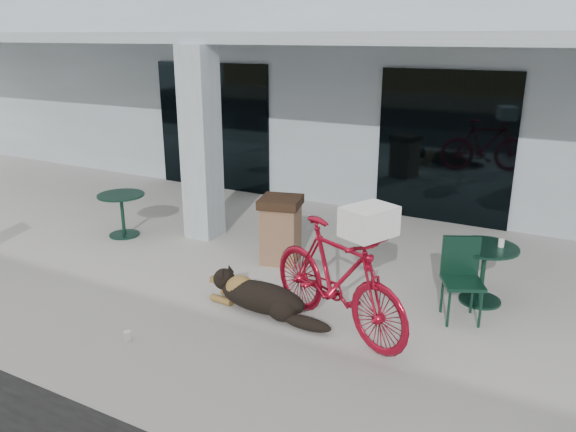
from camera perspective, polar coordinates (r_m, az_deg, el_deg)
The scene contains 15 objects.
ground at distance 7.17m, azimuth -9.70°, elevation -9.36°, with size 80.00×80.00×0.00m, color #A7A59E.
building at distance 14.08m, azimuth 12.06°, elevation 13.46°, with size 22.00×7.00×4.50m, color #B0BEC8.
storefront_glass_left at distance 12.43m, azimuth -7.62°, elevation 8.96°, with size 2.80×0.06×2.70m, color black.
storefront_glass_right at distance 10.35m, azimuth 15.60°, elevation 6.67°, with size 2.40×0.06×2.70m, color black.
column at distance 9.28m, azimuth -8.83°, elevation 7.19°, with size 0.50×0.50×3.12m, color #B0BEC8.
overhang at distance 9.45m, azimuth 3.34°, elevation 17.62°, with size 22.00×2.80×0.18m, color #B0BEC8.
bicycle at distance 6.37m, azimuth 4.99°, elevation -6.36°, with size 0.60×2.14×1.28m, color maroon.
laundry_basket at distance 5.79m, azimuth 8.23°, elevation -0.55°, with size 0.53×0.39×0.31m, color white.
dog at distance 6.92m, azimuth -2.64°, elevation -8.10°, with size 1.33×0.44×0.44m, color black, non-canonical shape.
cup_near_dog at distance 6.66m, azimuth -16.00°, elevation -11.61°, with size 0.08×0.08×0.10m, color white.
cafe_table_near at distance 9.85m, azimuth -16.45°, elevation 0.09°, with size 0.78×0.78×0.73m, color #133628, non-canonical shape.
cafe_table_far at distance 7.53m, azimuth 19.16°, elevation -5.60°, with size 0.81×0.81×0.76m, color #133628, non-canonical shape.
cafe_chair_far_a at distance 6.94m, azimuth 17.33°, elevation -6.39°, with size 0.45×0.49×0.99m, color #133628, non-canonical shape.
cup_on_table at distance 7.42m, azimuth 20.85°, elevation -2.58°, with size 0.07×0.07×0.10m, color white.
trash_receptacle at distance 8.33m, azimuth -0.74°, elevation -1.41°, with size 0.58×0.58×1.00m, color brown, non-canonical shape.
Camera 1 is at (4.04, -4.95, 3.26)m, focal length 35.00 mm.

